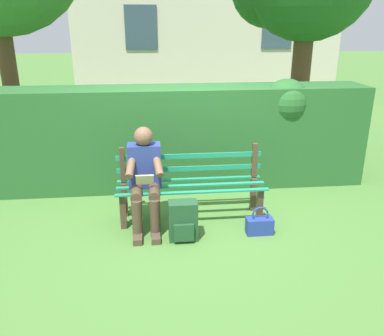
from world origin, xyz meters
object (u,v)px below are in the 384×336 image
at_px(person_seated, 145,176).
at_px(backpack, 183,221).
at_px(handbag, 260,225).
at_px(park_bench, 191,184).

relative_size(person_seated, backpack, 2.61).
xyz_separation_m(person_seated, handbag, (-1.29, 0.36, -0.52)).
relative_size(park_bench, backpack, 3.96).
distance_m(backpack, handbag, 0.89).
bearing_deg(handbag, park_bench, -35.26).
bearing_deg(backpack, handbag, -177.97).
distance_m(park_bench, backpack, 0.61).
height_order(person_seated, handbag, person_seated).
height_order(park_bench, person_seated, person_seated).
distance_m(person_seated, handbag, 1.44).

